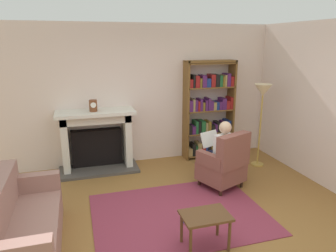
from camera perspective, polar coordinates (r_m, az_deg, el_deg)
The scene contains 13 objects.
ground at distance 4.35m, azimuth 3.39°, elevation -17.70°, with size 14.00×14.00×0.00m, color olive.
back_wall at distance 6.19m, azimuth -4.47°, elevation 5.77°, with size 5.60×0.10×2.70m, color beige.
side_wall_right at distance 6.19m, azimuth 23.21°, elevation 4.57°, with size 0.10×5.20×2.70m, color beige.
area_rug at distance 4.59m, azimuth 2.08°, elevation -15.70°, with size 2.40×1.80×0.01m, color #883145.
fireplace at distance 6.00m, azimuth -12.87°, elevation -2.25°, with size 1.45×0.64×1.15m.
mantel_clock at distance 5.74m, azimuth -13.51°, elevation 3.62°, with size 0.14×0.14×0.21m.
bookshelf at distance 6.46m, azimuth 7.48°, elevation 2.78°, with size 1.04×0.32×2.00m.
armchair_reading at distance 5.22m, azimuth 10.25°, elevation -6.84°, with size 0.82×0.81×0.97m.
seated_reader at distance 5.22m, azimuth 9.39°, elevation -4.48°, with size 0.50×0.59×1.14m.
sofa_floral at distance 4.07m, azimuth -25.30°, elevation -16.52°, with size 0.72×1.70×0.85m.
side_table at distance 3.80m, azimuth 6.85°, elevation -16.61°, with size 0.56×0.39×0.43m.
scattered_books at distance 4.47m, azimuth 4.56°, elevation -16.33°, with size 0.33×0.28×0.03m.
floor_lamp at distance 6.10m, azimuth 16.88°, elevation 5.03°, with size 0.32×0.32×1.60m.
Camera 1 is at (-1.27, -3.43, 2.36)m, focal length 33.36 mm.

